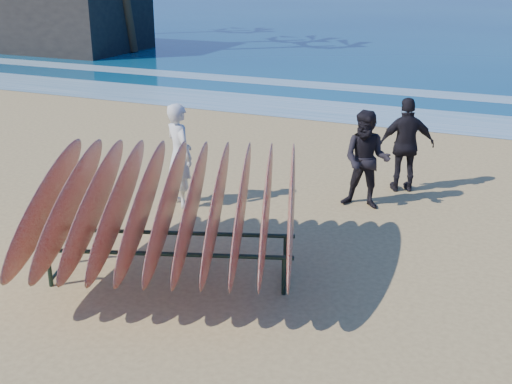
{
  "coord_description": "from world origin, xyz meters",
  "views": [
    {
      "loc": [
        3.24,
        -6.69,
        3.91
      ],
      "look_at": [
        0.0,
        0.8,
        0.95
      ],
      "focal_mm": 45.0,
      "sensor_mm": 36.0,
      "label": 1
    }
  ],
  "objects_px": {
    "person_dark_a": "(366,160)",
    "surfboard_rack": "(168,206)",
    "building": "(44,6)",
    "person_dark_b": "(406,145)",
    "person_white": "(180,155)"
  },
  "relations": [
    {
      "from": "surfboard_rack",
      "to": "person_white",
      "type": "height_order",
      "value": "person_white"
    },
    {
      "from": "person_dark_b",
      "to": "building",
      "type": "distance_m",
      "value": 23.12
    },
    {
      "from": "surfboard_rack",
      "to": "person_dark_a",
      "type": "xyz_separation_m",
      "value": [
        1.66,
        3.52,
        -0.19
      ]
    },
    {
      "from": "person_dark_b",
      "to": "building",
      "type": "height_order",
      "value": "building"
    },
    {
      "from": "surfboard_rack",
      "to": "building",
      "type": "xyz_separation_m",
      "value": [
        -16.97,
        17.63,
        0.91
      ]
    },
    {
      "from": "surfboard_rack",
      "to": "person_dark_b",
      "type": "bearing_deg",
      "value": 46.24
    },
    {
      "from": "surfboard_rack",
      "to": "person_white",
      "type": "distance_m",
      "value": 2.68
    },
    {
      "from": "surfboard_rack",
      "to": "person_dark_b",
      "type": "distance_m",
      "value": 5.06
    },
    {
      "from": "surfboard_rack",
      "to": "person_dark_a",
      "type": "distance_m",
      "value": 3.9
    },
    {
      "from": "surfboard_rack",
      "to": "person_dark_a",
      "type": "relative_size",
      "value": 2.44
    },
    {
      "from": "person_white",
      "to": "person_dark_b",
      "type": "xyz_separation_m",
      "value": [
        3.3,
        2.21,
        -0.03
      ]
    },
    {
      "from": "person_dark_a",
      "to": "surfboard_rack",
      "type": "bearing_deg",
      "value": -118.23
    },
    {
      "from": "person_white",
      "to": "person_dark_b",
      "type": "distance_m",
      "value": 3.97
    },
    {
      "from": "person_dark_a",
      "to": "building",
      "type": "relative_size",
      "value": 0.19
    },
    {
      "from": "surfboard_rack",
      "to": "person_white",
      "type": "bearing_deg",
      "value": 97.41
    }
  ]
}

